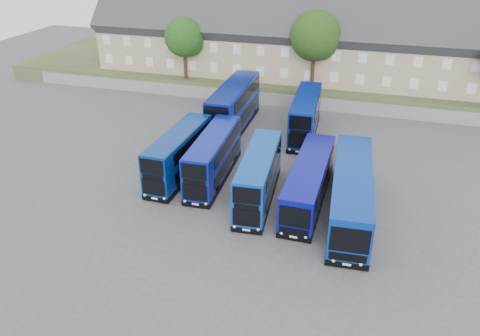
# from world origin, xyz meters

# --- Properties ---
(ground) EXTENTS (120.00, 120.00, 0.00)m
(ground) POSITION_xyz_m (0.00, 0.00, 0.00)
(ground) COLOR #4A4A50
(ground) RESTS_ON ground
(retaining_wall) EXTENTS (70.00, 0.40, 1.50)m
(retaining_wall) POSITION_xyz_m (0.00, 24.00, 0.75)
(retaining_wall) COLOR slate
(retaining_wall) RESTS_ON ground
(earth_bank) EXTENTS (80.00, 20.00, 2.00)m
(earth_bank) POSITION_xyz_m (0.00, 34.00, 1.00)
(earth_bank) COLOR #3E4A29
(earth_bank) RESTS_ON ground
(terrace_row) EXTENTS (54.00, 10.40, 11.20)m
(terrace_row) POSITION_xyz_m (0.00, 30.00, 6.60)
(terrace_row) COLOR tan
(terrace_row) RESTS_ON earth_bank
(dd_front_left) EXTENTS (2.47, 9.94, 3.93)m
(dd_front_left) POSITION_xyz_m (-6.01, 4.28, 1.93)
(dd_front_left) COLOR navy
(dd_front_left) RESTS_ON ground
(dd_front_mid) EXTENTS (2.80, 10.11, 3.98)m
(dd_front_mid) POSITION_xyz_m (-2.98, 4.48, 1.95)
(dd_front_mid) COLOR #07188D
(dd_front_mid) RESTS_ON ground
(dd_front_right) EXTENTS (3.14, 10.10, 3.95)m
(dd_front_right) POSITION_xyz_m (1.55, 2.28, 1.94)
(dd_front_right) COLOR #083EA3
(dd_front_right) RESTS_ON ground
(dd_rear_left) EXTENTS (2.99, 11.93, 4.72)m
(dd_rear_left) POSITION_xyz_m (-4.68, 15.68, 2.32)
(dd_rear_left) COLOR navy
(dd_rear_left) RESTS_ON ground
(dd_rear_right) EXTENTS (3.01, 10.50, 4.12)m
(dd_rear_right) POSITION_xyz_m (2.85, 16.23, 2.02)
(dd_rear_right) COLOR #0820A4
(dd_rear_right) RESTS_ON ground
(coach_east_a) EXTENTS (2.56, 11.81, 3.22)m
(coach_east_a) POSITION_xyz_m (5.36, 3.34, 1.58)
(coach_east_a) COLOR #070C8E
(coach_east_a) RESTS_ON ground
(coach_east_b) EXTENTS (3.67, 13.46, 3.64)m
(coach_east_b) POSITION_xyz_m (8.69, 2.16, 1.79)
(coach_east_b) COLOR #082E94
(coach_east_b) RESTS_ON ground
(tree_west) EXTENTS (4.80, 4.80, 7.65)m
(tree_west) POSITION_xyz_m (-13.85, 25.10, 7.05)
(tree_west) COLOR #382314
(tree_west) RESTS_ON earth_bank
(tree_mid) EXTENTS (5.76, 5.76, 9.18)m
(tree_mid) POSITION_xyz_m (2.15, 25.60, 8.07)
(tree_mid) COLOR #382314
(tree_mid) RESTS_ON earth_bank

